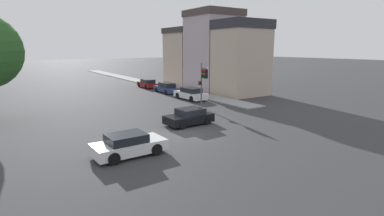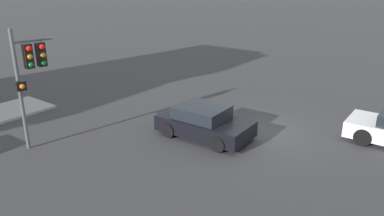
# 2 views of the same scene
# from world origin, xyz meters

# --- Properties ---
(ground_plane) EXTENTS (300.00, 300.00, 0.00)m
(ground_plane) POSITION_xyz_m (0.00, 0.00, 0.00)
(ground_plane) COLOR #333335
(traffic_signal) EXTENTS (0.53, 1.65, 4.61)m
(traffic_signal) POSITION_xyz_m (6.30, 6.55, 3.16)
(traffic_signal) COLOR #515456
(traffic_signal) RESTS_ON ground_plane
(crossing_car_0) EXTENTS (3.94, 2.15, 1.30)m
(crossing_car_0) POSITION_xyz_m (1.65, 1.93, 0.62)
(crossing_car_0) COLOR black
(crossing_car_0) RESTS_ON ground_plane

